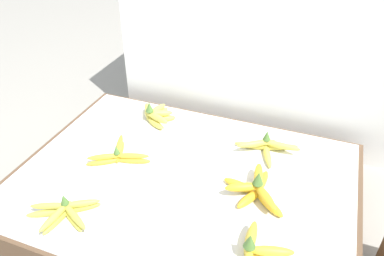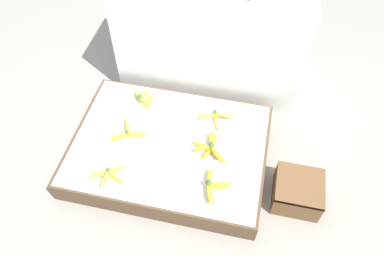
{
  "view_description": "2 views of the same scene",
  "coord_description": "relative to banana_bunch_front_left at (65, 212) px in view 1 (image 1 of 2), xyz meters",
  "views": [
    {
      "loc": [
        0.41,
        -0.97,
        1.1
      ],
      "look_at": [
        -0.01,
        0.12,
        0.31
      ],
      "focal_mm": 35.0,
      "sensor_mm": 36.0,
      "label": 1
    },
    {
      "loc": [
        0.45,
        -1.35,
        2.13
      ],
      "look_at": [
        0.15,
        0.02,
        0.34
      ],
      "focal_mm": 35.0,
      "sensor_mm": 36.0,
      "label": 2
    }
  ],
  "objects": [
    {
      "name": "back_vendor_table",
      "position": [
        0.41,
        1.13,
        0.22
      ],
      "size": [
        1.31,
        0.55,
        0.81
      ],
      "color": "white",
      "rests_on": "ground_plane"
    },
    {
      "name": "banana_bunch_back_left",
      "position": [
        0.03,
        0.64,
        0.01
      ],
      "size": [
        0.18,
        0.18,
        0.11
      ],
      "color": "#DBCC4C",
      "rests_on": "display_platform"
    },
    {
      "name": "banana_bunch_middle_midleft",
      "position": [
        0.56,
        0.32,
        0.01
      ],
      "size": [
        0.24,
        0.23,
        0.11
      ],
      "color": "gold",
      "rests_on": "display_platform"
    },
    {
      "name": "ground_plane",
      "position": [
        0.29,
        0.32,
        -0.18
      ],
      "size": [
        10.0,
        10.0,
        0.0
      ],
      "primitive_type": "plane",
      "color": "gray"
    },
    {
      "name": "banana_bunch_front_left",
      "position": [
        0.0,
        0.0,
        0.0
      ],
      "size": [
        0.24,
        0.2,
        0.08
      ],
      "color": "gold",
      "rests_on": "display_platform"
    },
    {
      "name": "banana_bunch_back_midleft",
      "position": [
        0.55,
        0.59,
        0.0
      ],
      "size": [
        0.27,
        0.19,
        0.09
      ],
      "color": "#DBCC4C",
      "rests_on": "display_platform"
    },
    {
      "name": "banana_bunch_front_midleft",
      "position": [
        0.63,
        0.06,
        0.01
      ],
      "size": [
        0.17,
        0.24,
        0.11
      ],
      "color": "gold",
      "rests_on": "display_platform"
    },
    {
      "name": "display_platform",
      "position": [
        0.29,
        0.32,
        -0.1
      ],
      "size": [
        1.26,
        0.93,
        0.16
      ],
      "color": "brown",
      "rests_on": "ground_plane"
    },
    {
      "name": "banana_bunch_middle_left",
      "position": [
        0.01,
        0.33,
        -0.0
      ],
      "size": [
        0.24,
        0.21,
        0.08
      ],
      "color": "gold",
      "rests_on": "display_platform"
    }
  ]
}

